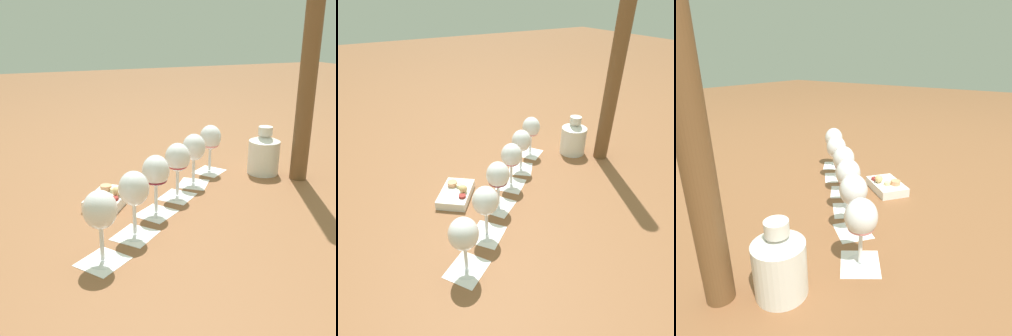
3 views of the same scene
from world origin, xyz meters
The scene contains 16 objects.
ground_plane centered at (0.00, 0.00, 0.00)m, with size 8.00×8.00×0.00m, color brown.
tasting_card_0 centered at (-0.26, -0.23, 0.00)m, with size 0.14×0.14×0.00m.
tasting_card_1 centered at (-0.15, -0.14, 0.00)m, with size 0.14×0.14×0.00m.
tasting_card_2 centered at (-0.05, -0.05, 0.00)m, with size 0.14×0.14×0.00m.
tasting_card_3 centered at (0.05, 0.04, 0.00)m, with size 0.14×0.14×0.00m.
tasting_card_4 centered at (0.15, 0.15, 0.00)m, with size 0.14×0.14×0.00m.
tasting_card_5 centered at (0.26, 0.24, 0.00)m, with size 0.14×0.14×0.00m.
wine_glass_0 centered at (-0.26, -0.23, 0.12)m, with size 0.08×0.08×0.18m.
wine_glass_1 centered at (-0.15, -0.14, 0.12)m, with size 0.08×0.08×0.18m.
wine_glass_2 centered at (-0.05, -0.05, 0.12)m, with size 0.08×0.08×0.18m.
wine_glass_3 centered at (0.05, 0.04, 0.12)m, with size 0.08×0.08×0.18m.
wine_glass_4 centered at (0.15, 0.15, 0.12)m, with size 0.08×0.08×0.18m.
wine_glass_5 centered at (0.26, 0.24, 0.12)m, with size 0.08×0.08×0.18m.
ceramic_vase centered at (-0.44, -0.14, 0.08)m, with size 0.11×0.11×0.18m.
snack_dish centered at (0.16, -0.08, 0.02)m, with size 0.18×0.19×0.06m.
umbrella_pole centered at (-0.52, -0.05, 0.45)m, with size 0.06×0.06×0.91m.
Camera 3 is at (-0.78, -0.55, 0.48)m, focal length 32.00 mm.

